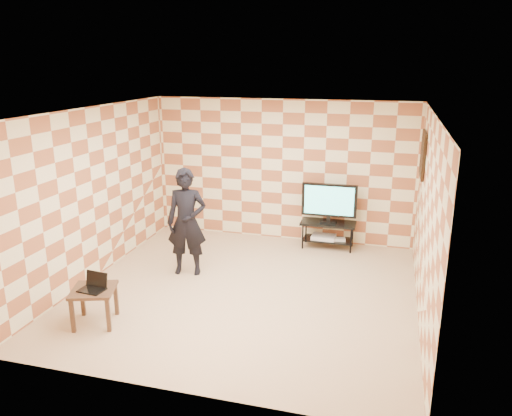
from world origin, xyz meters
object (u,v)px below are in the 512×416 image
at_px(side_table, 94,295).
at_px(tv_stand, 328,229).
at_px(person, 187,222).
at_px(tv, 329,201).

bearing_deg(side_table, tv_stand, 54.20).
height_order(tv_stand, person, person).
xyz_separation_m(tv_stand, side_table, (-2.62, -3.63, 0.05)).
bearing_deg(tv_stand, tv, -90.39).
bearing_deg(person, tv, 28.83).
bearing_deg(tv, side_table, -125.82).
xyz_separation_m(tv_stand, tv, (-0.00, -0.00, 0.54)).
distance_m(tv_stand, tv, 0.54).
xyz_separation_m(tv, side_table, (-2.62, -3.62, -0.49)).
relative_size(tv_stand, person, 0.57).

